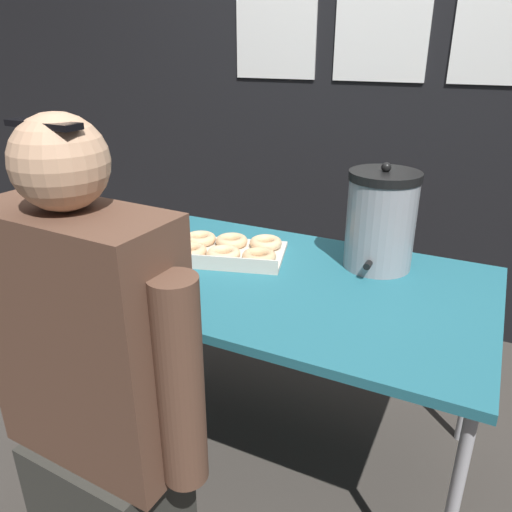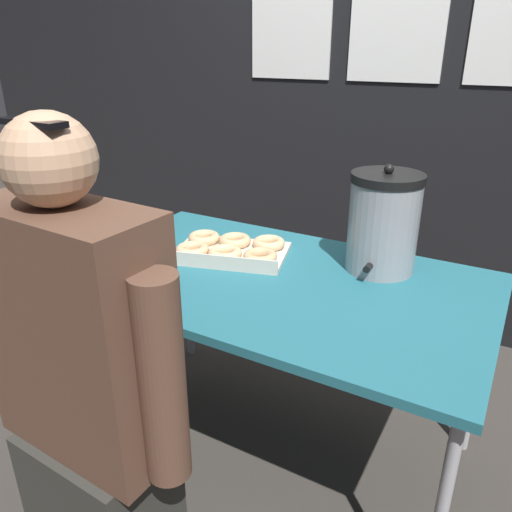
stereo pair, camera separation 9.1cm
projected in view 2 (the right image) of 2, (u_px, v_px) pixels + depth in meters
ground_plane at (271, 447)px, 1.93m from camera, size 12.00×12.00×0.00m
back_wall at (394, 82)px, 2.45m from camera, size 6.00×0.11×2.53m
folding_table at (273, 288)px, 1.67m from camera, size 1.39×0.83×0.73m
donut_box at (231, 249)px, 1.81m from camera, size 0.46×0.37×0.05m
coffee_urn at (383, 223)px, 1.64m from camera, size 0.24×0.27×0.36m
cell_phone at (136, 261)px, 1.75m from camera, size 0.12×0.15×0.01m
person_seated at (88, 398)px, 1.25m from camera, size 0.63×0.27×1.32m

